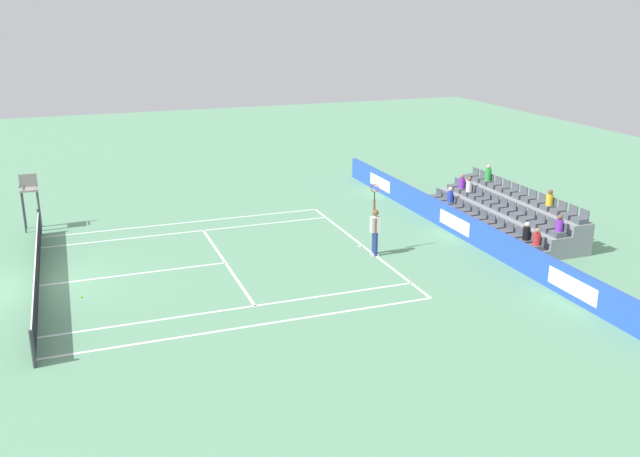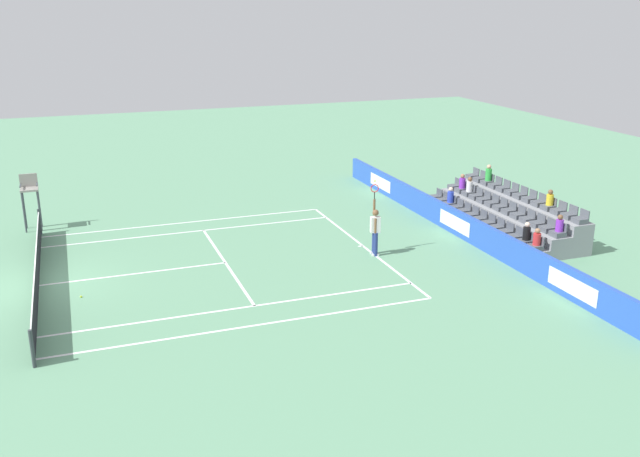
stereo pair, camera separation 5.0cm
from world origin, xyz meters
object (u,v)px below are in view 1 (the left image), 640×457
Objects in this scene: umpire_chair at (30,194)px; loose_tennis_ball at (81,297)px; tennis_player at (375,230)px; tennis_net at (37,272)px.

umpire_chair reaches higher than loose_tennis_ball.
umpire_chair is (7.85, 12.17, 0.53)m from tennis_player.
loose_tennis_ball is (-1.55, -1.31, -0.46)m from tennis_net.
tennis_player reaches higher than umpire_chair.
loose_tennis_ball is (-0.46, 10.59, -0.96)m from tennis_player.
tennis_player is (-1.09, -11.90, 0.50)m from tennis_net.
tennis_net is at bearing 40.13° from loose_tennis_ball.
tennis_player is at bearing -87.52° from loose_tennis_ball.
tennis_player reaches higher than loose_tennis_ball.
loose_tennis_ball is at bearing -139.87° from tennis_net.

